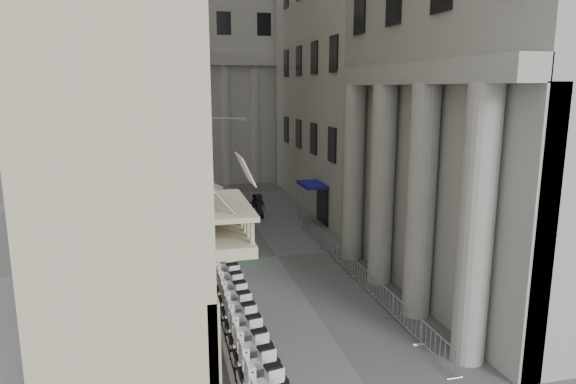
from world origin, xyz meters
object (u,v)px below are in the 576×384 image
info_kiosk (235,245)px  pedestrian_a (238,207)px  street_lamp (214,167)px  security_tent (202,183)px  pedestrian_b (254,204)px

info_kiosk → pedestrian_a: pedestrian_a is taller
street_lamp → pedestrian_a: (2.08, 4.05, -3.71)m
security_tent → pedestrian_b: 4.71m
street_lamp → pedestrian_b: (3.59, 5.92, -3.94)m
security_tent → info_kiosk: security_tent is taller
info_kiosk → pedestrian_b: bearing=94.0°
info_kiosk → pedestrian_a: bearing=100.0°
info_kiosk → pedestrian_b: size_ratio=1.15×
info_kiosk → pedestrian_b: 11.32m
security_tent → pedestrian_a: (2.60, -0.82, -1.83)m
pedestrian_a → pedestrian_b: 2.41m
pedestrian_a → street_lamp: bearing=70.8°
security_tent → pedestrian_b: security_tent is taller
street_lamp → info_kiosk: bearing=-61.7°
info_kiosk → pedestrian_a: size_ratio=0.89×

